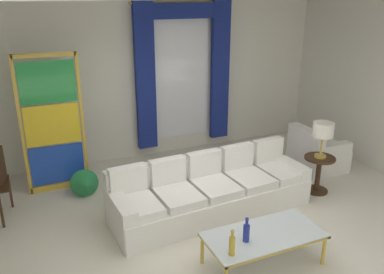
{
  "coord_description": "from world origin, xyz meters",
  "views": [
    {
      "loc": [
        -2.11,
        -4.06,
        3.02
      ],
      "look_at": [
        0.06,
        0.9,
        1.05
      ],
      "focal_mm": 37.12,
      "sensor_mm": 36.0,
      "label": 1
    }
  ],
  "objects": [
    {
      "name": "peacock_figurine",
      "position": [
        -1.41,
        1.66,
        0.22
      ],
      "size": [
        0.44,
        0.6,
        0.5
      ],
      "color": "beige",
      "rests_on": "ground"
    },
    {
      "name": "table_lamp_brass",
      "position": [
        2.03,
        0.39,
        1.03
      ],
      "size": [
        0.32,
        0.32,
        0.57
      ],
      "color": "#B29338",
      "rests_on": "round_side_table"
    },
    {
      "name": "coffee_table",
      "position": [
        0.22,
        -0.81,
        0.38
      ],
      "size": [
        1.38,
        0.66,
        0.41
      ],
      "color": "silver",
      "rests_on": "ground"
    },
    {
      "name": "stained_glass_divider",
      "position": [
        -1.75,
        2.14,
        1.06
      ],
      "size": [
        0.95,
        0.05,
        2.2
      ],
      "color": "gold",
      "rests_on": "ground"
    },
    {
      "name": "wall_rear",
      "position": [
        0.0,
        3.06,
        1.5
      ],
      "size": [
        8.0,
        0.12,
        3.0
      ],
      "primitive_type": "cube",
      "color": "white",
      "rests_on": "ground"
    },
    {
      "name": "bottle_crystal_tall",
      "position": [
        -0.05,
        -0.85,
        0.53
      ],
      "size": [
        0.07,
        0.07,
        0.3
      ],
      "color": "navy",
      "rests_on": "coffee_table"
    },
    {
      "name": "armchair_white",
      "position": [
        2.58,
        1.1,
        0.29
      ],
      "size": [
        0.83,
        0.83,
        0.8
      ],
      "color": "white",
      "rests_on": "ground"
    },
    {
      "name": "ground_plane",
      "position": [
        0.0,
        0.0,
        0.0
      ],
      "size": [
        16.0,
        16.0,
        0.0
      ],
      "primitive_type": "plane",
      "color": "silver"
    },
    {
      "name": "curtained_window",
      "position": [
        0.76,
        2.89,
        1.74
      ],
      "size": [
        2.0,
        0.17,
        2.7
      ],
      "color": "white",
      "rests_on": "ground"
    },
    {
      "name": "round_side_table",
      "position": [
        2.03,
        0.39,
        0.36
      ],
      "size": [
        0.48,
        0.48,
        0.59
      ],
      "color": "#382314",
      "rests_on": "ground"
    },
    {
      "name": "couch_white_long",
      "position": [
        0.19,
        0.57,
        0.31
      ],
      "size": [
        2.97,
        1.1,
        0.86
      ],
      "color": "white",
      "rests_on": "ground"
    },
    {
      "name": "bottle_blue_decanter",
      "position": [
        -0.31,
        -1.0,
        0.53
      ],
      "size": [
        0.07,
        0.07,
        0.31
      ],
      "color": "gold",
      "rests_on": "coffee_table"
    }
  ]
}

